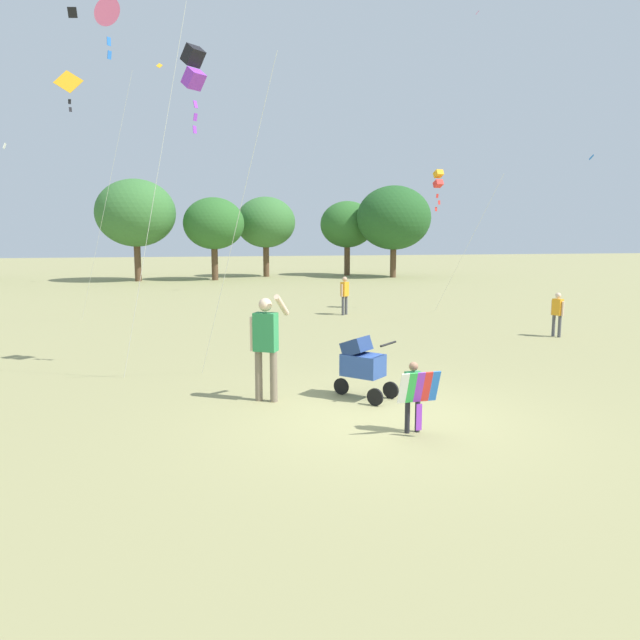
{
  "coord_description": "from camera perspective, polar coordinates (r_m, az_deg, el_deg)",
  "views": [
    {
      "loc": [
        -2.6,
        -8.41,
        2.72
      ],
      "look_at": [
        -0.67,
        1.2,
        1.3
      ],
      "focal_mm": 34.27,
      "sensor_mm": 36.0,
      "label": 1
    }
  ],
  "objects": [
    {
      "name": "kite_green_novelty",
      "position": [
        20.45,
        -22.19,
        19.01
      ],
      "size": [
        2.5,
        2.7,
        7.47
      ],
      "color": "#F4A319",
      "rests_on": "ground"
    },
    {
      "name": "stroller",
      "position": [
        10.03,
        3.93,
        -3.94
      ],
      "size": [
        0.97,
        0.99,
        1.03
      ],
      "color": "black",
      "rests_on": "ground"
    },
    {
      "name": "distant_kites_cluster",
      "position": [
        30.27,
        -9.66,
        25.11
      ],
      "size": [
        32.78,
        15.27,
        10.52
      ],
      "color": "white"
    },
    {
      "name": "treeline_distant",
      "position": [
        35.91,
        -15.44,
        9.51
      ],
      "size": [
        31.39,
        5.7,
        6.45
      ],
      "color": "brown",
      "rests_on": "ground"
    },
    {
      "name": "kite_blue_high",
      "position": [
        12.32,
        -19.16,
        25.01
      ],
      "size": [
        1.66,
        1.47,
        6.72
      ],
      "color": "pink",
      "rests_on": "ground"
    },
    {
      "name": "kite_orange_delta",
      "position": [
        21.33,
        11.02,
        12.71
      ],
      "size": [
        0.51,
        4.03,
        4.78
      ],
      "color": "#F4A319",
      "rests_on": "ground"
    },
    {
      "name": "person_adult_flyer",
      "position": [
        9.8,
        -5.08,
        -1.83
      ],
      "size": [
        0.66,
        0.49,
        1.75
      ],
      "color": "#7F705B",
      "rests_on": "ground"
    },
    {
      "name": "kite_adult_black",
      "position": [
        12.2,
        -11.7,
        21.97
      ],
      "size": [
        1.5,
        2.36,
        6.08
      ],
      "color": "black",
      "rests_on": "ground"
    },
    {
      "name": "ground_plane",
      "position": [
        9.22,
        5.62,
        -8.97
      ],
      "size": [
        120.0,
        120.0,
        0.0
      ],
      "primitive_type": "plane",
      "color": "#938E5B"
    },
    {
      "name": "person_sitting_far",
      "position": [
        20.07,
        2.32,
        2.59
      ],
      "size": [
        0.31,
        0.31,
        1.26
      ],
      "color": "#4C4C51",
      "rests_on": "ground"
    },
    {
      "name": "person_red_shirt",
      "position": [
        17.0,
        21.28,
        0.8
      ],
      "size": [
        0.24,
        0.35,
        1.16
      ],
      "color": "#4C4C51",
      "rests_on": "ground"
    },
    {
      "name": "child_with_butterfly_kite",
      "position": [
        8.39,
        8.78,
        -6.55
      ],
      "size": [
        0.57,
        0.36,
        0.99
      ],
      "color": "#232328",
      "rests_on": "ground"
    }
  ]
}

